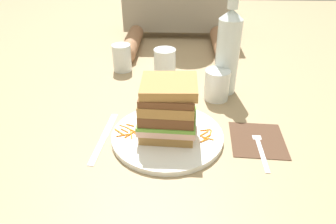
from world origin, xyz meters
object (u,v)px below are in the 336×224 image
object	(u,v)px
sandwich	(168,109)
napkin_dark	(257,139)
fork	(260,144)
empty_tumbler_0	(165,63)
juice_glass	(217,86)
main_plate	(167,136)
knife	(103,138)
water_bottle	(228,51)
empty_tumbler_1	(122,58)

from	to	relation	value
sandwich	napkin_dark	size ratio (longest dim) A/B	1.01
fork	empty_tumbler_0	bearing A→B (deg)	122.56
sandwich	empty_tumbler_0	bearing A→B (deg)	93.93
napkin_dark	juice_glass	distance (m)	0.21
main_plate	knife	world-z (taller)	main_plate
water_bottle	empty_tumbler_1	bearing A→B (deg)	157.02
water_bottle	empty_tumbler_1	distance (m)	0.36
sandwich	fork	world-z (taller)	sandwich
sandwich	empty_tumbler_1	size ratio (longest dim) A/B	1.52
empty_tumbler_0	empty_tumbler_1	xyz separation A→B (m)	(-0.15, 0.04, -0.00)
main_plate	empty_tumbler_1	size ratio (longest dim) A/B	2.89
napkin_dark	fork	bearing A→B (deg)	-91.17
water_bottle	empty_tumbler_0	world-z (taller)	water_bottle
main_plate	empty_tumbler_1	bearing A→B (deg)	113.94
juice_glass	empty_tumbler_0	size ratio (longest dim) A/B	0.95
knife	juice_glass	world-z (taller)	juice_glass
napkin_dark	fork	size ratio (longest dim) A/B	0.81
main_plate	fork	distance (m)	0.21
fork	empty_tumbler_1	size ratio (longest dim) A/B	1.86
sandwich	empty_tumbler_0	distance (m)	0.34
sandwich	napkin_dark	distance (m)	0.22
sandwich	main_plate	bearing A→B (deg)	-126.50
sandwich	empty_tumbler_0	world-z (taller)	sandwich
main_plate	fork	world-z (taller)	main_plate
water_bottle	empty_tumbler_0	bearing A→B (deg)	151.51
sandwich	napkin_dark	bearing A→B (deg)	-0.23
napkin_dark	main_plate	bearing A→B (deg)	180.00
empty_tumbler_0	juice_glass	bearing A→B (deg)	-43.33
empty_tumbler_0	napkin_dark	bearing A→B (deg)	-55.70
juice_glass	sandwich	bearing A→B (deg)	-123.83
sandwich	napkin_dark	world-z (taller)	sandwich
main_plate	empty_tumbler_1	xyz separation A→B (m)	(-0.17, 0.38, 0.04)
fork	empty_tumbler_1	bearing A→B (deg)	133.15
juice_glass	empty_tumbler_1	distance (m)	0.35
main_plate	knife	bearing A→B (deg)	-176.20
napkin_dark	empty_tumbler_1	bearing A→B (deg)	134.82
juice_glass	empty_tumbler_1	size ratio (longest dim) A/B	0.96
sandwich	juice_glass	xyz separation A→B (m)	(0.13, 0.19, -0.04)
napkin_dark	knife	distance (m)	0.36
main_plate	napkin_dark	distance (m)	0.21
knife	fork	bearing A→B (deg)	-1.99
sandwich	empty_tumbler_1	world-z (taller)	sandwich
fork	empty_tumbler_0	size ratio (longest dim) A/B	1.83
fork	empty_tumbler_0	distance (m)	0.43
fork	knife	size ratio (longest dim) A/B	0.83
fork	napkin_dark	bearing A→B (deg)	88.83
main_plate	empty_tumbler_1	world-z (taller)	empty_tumbler_1
water_bottle	empty_tumbler_0	distance (m)	0.22
sandwich	knife	distance (m)	0.17
empty_tumbler_0	fork	bearing A→B (deg)	-57.44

